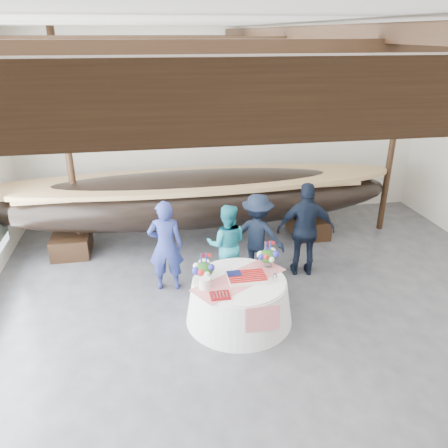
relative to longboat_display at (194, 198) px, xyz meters
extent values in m
cube|color=#3D3D42|center=(1.02, -4.43, -1.07)|extent=(10.00, 12.00, 0.01)
cube|color=silver|center=(1.02, 1.57, 1.18)|extent=(10.00, 0.02, 4.50)
cube|color=white|center=(1.02, -4.43, 3.43)|extent=(10.00, 12.00, 0.01)
cube|color=black|center=(1.02, -5.43, 3.18)|extent=(9.80, 0.12, 0.18)
cube|color=black|center=(1.02, -2.93, 3.18)|extent=(9.80, 0.12, 0.18)
cube|color=black|center=(1.02, -0.43, 3.18)|extent=(9.80, 0.12, 0.18)
cube|color=black|center=(1.02, -4.43, 3.31)|extent=(0.15, 11.76, 0.15)
cylinder|color=black|center=(-2.48, 0.00, 1.18)|extent=(0.14, 0.14, 4.50)
cylinder|color=black|center=(4.52, 0.00, 1.18)|extent=(0.14, 0.14, 4.50)
cube|color=black|center=(-2.68, 0.00, -0.84)|extent=(0.78, 1.00, 0.45)
cube|color=black|center=(2.68, 0.00, -0.84)|extent=(0.78, 1.00, 0.45)
ellipsoid|color=black|center=(0.00, 0.00, -0.01)|extent=(8.92, 1.78, 1.23)
cube|color=#9E7A4C|center=(0.00, 0.00, 0.33)|extent=(7.13, 1.17, 0.07)
cone|color=white|center=(0.37, -3.00, -0.71)|extent=(1.75, 1.75, 0.72)
cylinder|color=white|center=(0.37, -3.00, -0.33)|extent=(1.48, 1.48, 0.04)
cube|color=red|center=(0.37, -3.00, -0.31)|extent=(1.67, 1.29, 0.01)
cube|color=white|center=(0.49, -3.03, -0.28)|extent=(0.60, 0.40, 0.07)
cylinder|color=white|center=(-0.21, -3.15, -0.23)|extent=(0.18, 0.18, 0.17)
cylinder|color=white|center=(-0.15, -2.68, -0.21)|extent=(0.18, 0.18, 0.22)
cube|color=#68090D|center=(-0.01, -3.42, -0.30)|extent=(0.30, 0.24, 0.03)
cone|color=silver|center=(0.93, -3.12, -0.25)|extent=(0.09, 0.09, 0.12)
imported|color=navy|center=(-0.73, -1.81, -0.20)|extent=(0.67, 0.48, 1.73)
imported|color=teal|center=(0.40, -1.78, -0.28)|extent=(0.87, 0.74, 1.57)
imported|color=black|center=(1.02, -1.58, -0.24)|extent=(1.23, 1.02, 1.65)
imported|color=black|center=(1.94, -1.73, -0.13)|extent=(1.16, 0.66, 1.87)
camera|label=1|loc=(-0.94, -8.90, 3.32)|focal=35.00mm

